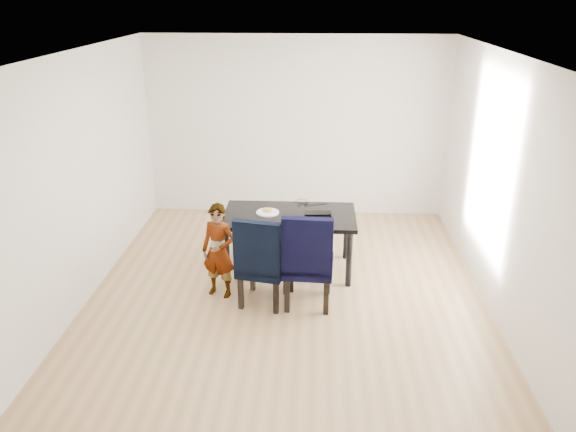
# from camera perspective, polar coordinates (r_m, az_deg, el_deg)

# --- Properties ---
(floor) EXTENTS (4.50, 5.00, 0.01)m
(floor) POSITION_cam_1_polar(r_m,az_deg,el_deg) (6.66, -0.09, -7.48)
(floor) COLOR tan
(floor) RESTS_ON ground
(ceiling) EXTENTS (4.50, 5.00, 0.01)m
(ceiling) POSITION_cam_1_polar(r_m,az_deg,el_deg) (5.82, -0.11, 16.40)
(ceiling) COLOR white
(ceiling) RESTS_ON wall_back
(wall_back) EXTENTS (4.50, 0.01, 2.70)m
(wall_back) POSITION_cam_1_polar(r_m,az_deg,el_deg) (8.52, 0.83, 8.96)
(wall_back) COLOR white
(wall_back) RESTS_ON ground
(wall_front) EXTENTS (4.50, 0.01, 2.70)m
(wall_front) POSITION_cam_1_polar(r_m,az_deg,el_deg) (3.82, -2.17, -8.27)
(wall_front) COLOR silver
(wall_front) RESTS_ON ground
(wall_left) EXTENTS (0.01, 5.00, 2.70)m
(wall_left) POSITION_cam_1_polar(r_m,az_deg,el_deg) (6.62, -20.03, 3.75)
(wall_left) COLOR white
(wall_left) RESTS_ON ground
(wall_right) EXTENTS (0.01, 5.00, 2.70)m
(wall_right) POSITION_cam_1_polar(r_m,az_deg,el_deg) (6.40, 20.53, 3.08)
(wall_right) COLOR white
(wall_right) RESTS_ON ground
(dining_table) EXTENTS (1.60, 0.90, 0.75)m
(dining_table) POSITION_cam_1_polar(r_m,az_deg,el_deg) (6.93, 0.13, -2.71)
(dining_table) COLOR black
(dining_table) RESTS_ON floor
(chair_left) EXTENTS (0.60, 0.62, 1.06)m
(chair_left) POSITION_cam_1_polar(r_m,az_deg,el_deg) (6.18, -2.52, -4.39)
(chair_left) COLOR black
(chair_left) RESTS_ON floor
(chair_right) EXTENTS (0.56, 0.58, 1.11)m
(chair_right) POSITION_cam_1_polar(r_m,az_deg,el_deg) (6.14, 2.09, -4.26)
(chair_right) COLOR black
(chair_right) RESTS_ON floor
(child) EXTENTS (0.47, 0.38, 1.10)m
(child) POSITION_cam_1_polar(r_m,az_deg,el_deg) (6.35, -7.05, -3.54)
(child) COLOR #CF5B11
(child) RESTS_ON floor
(plate) EXTENTS (0.31, 0.31, 0.02)m
(plate) POSITION_cam_1_polar(r_m,az_deg,el_deg) (6.83, -2.08, 0.36)
(plate) COLOR white
(plate) RESTS_ON dining_table
(sandwich) EXTENTS (0.14, 0.10, 0.05)m
(sandwich) POSITION_cam_1_polar(r_m,az_deg,el_deg) (6.82, -2.13, 0.65)
(sandwich) COLOR #B0923E
(sandwich) RESTS_ON plate
(laptop) EXTENTS (0.34, 0.23, 0.03)m
(laptop) POSITION_cam_1_polar(r_m,az_deg,el_deg) (6.83, 3.04, 0.41)
(laptop) COLOR black
(laptop) RESTS_ON dining_table
(cable_tangle) EXTENTS (0.17, 0.17, 0.01)m
(cable_tangle) POSITION_cam_1_polar(r_m,az_deg,el_deg) (7.08, 1.58, 1.14)
(cable_tangle) COLOR black
(cable_tangle) RESTS_ON dining_table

